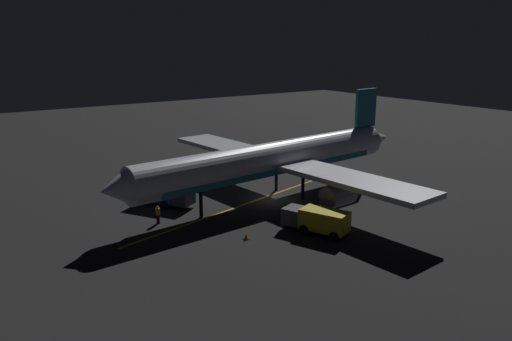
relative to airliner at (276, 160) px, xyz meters
The scene contains 8 objects.
ground_plane 4.41m from the airliner, 94.76° to the left, with size 180.00×180.00×0.20m, color #242424.
apron_guide_stripe 6.29m from the airliner, 90.58° to the left, with size 0.24×29.53×0.01m, color gold.
airliner is the anchor object (origin of this frame).
baggage_truck 12.42m from the airliner, 66.78° to the left, with size 6.40×4.91×2.35m.
catering_truck 11.23m from the airliner, 163.17° to the left, with size 6.30×4.10×2.23m.
ground_crew_worker 14.15m from the airliner, 89.81° to the left, with size 0.40×0.40×1.74m.
traffic_cone_near_left 12.78m from the airliner, 130.93° to the left, with size 0.50×0.50×0.55m.
traffic_cone_near_right 8.72m from the airliner, 23.86° to the left, with size 0.50×0.50×0.55m.
Camera 1 is at (-41.43, 30.89, 16.57)m, focal length 35.14 mm.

